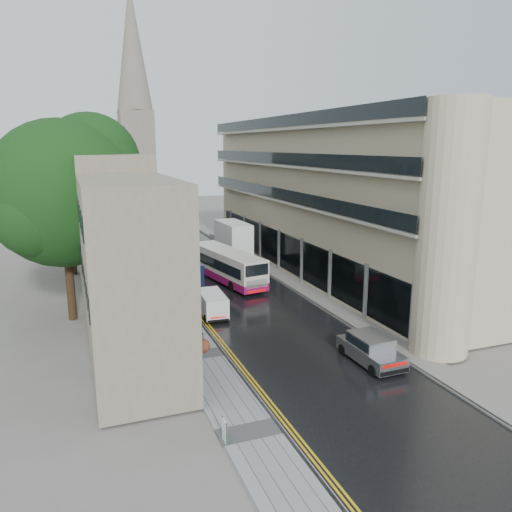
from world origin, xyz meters
TOP-DOWN VIEW (x-y plane):
  - ground at (0.00, 0.00)m, footprint 200.00×200.00m
  - road at (0.00, 27.50)m, footprint 9.00×85.00m
  - left_sidewalk at (-5.85, 27.50)m, footprint 2.70×85.00m
  - right_sidewalk at (5.40, 27.50)m, footprint 1.80×85.00m
  - old_shop_row at (-9.45, 30.00)m, footprint 4.50×56.00m
  - modern_block at (10.30, 26.00)m, footprint 8.00×40.00m
  - church_spire at (0.50, 82.00)m, footprint 6.40×6.40m
  - tree_near at (-12.50, 20.00)m, footprint 10.56×10.56m
  - tree_far at (-12.20, 33.00)m, footprint 9.24×9.24m
  - cream_bus at (-0.22, 22.53)m, footprint 4.02×10.40m
  - white_lorry at (2.36, 32.03)m, footprint 2.58×7.72m
  - silver_hatchback at (1.88, 5.29)m, footprint 1.94×4.29m
  - white_van at (-4.13, 16.08)m, footprint 1.79×3.75m
  - navy_van at (-4.30, 23.96)m, footprint 2.73×5.30m
  - pedestrian at (-5.84, 16.80)m, footprint 0.77×0.58m
  - lamp_post_near at (-4.82, 19.09)m, footprint 0.99×0.36m
  - lamp_post_far at (-5.53, 36.81)m, footprint 0.97×0.35m
  - estate_sign at (-7.05, 2.27)m, footprint 0.08×0.54m

SIDE VIEW (x-z plane):
  - ground at x=0.00m, z-range 0.00..0.00m
  - road at x=0.00m, z-range 0.00..0.02m
  - left_sidewalk at x=-5.85m, z-range 0.00..0.12m
  - right_sidewalk at x=5.40m, z-range 0.00..0.12m
  - estate_sign at x=-7.05m, z-range 0.12..1.03m
  - silver_hatchback at x=1.88m, z-range 0.02..1.61m
  - white_van at x=-4.13m, z-range 0.02..1.68m
  - pedestrian at x=-5.84m, z-range 0.12..2.03m
  - navy_van at x=-4.30m, z-range 0.02..2.60m
  - cream_bus at x=-0.22m, z-range 0.02..2.79m
  - white_lorry at x=2.36m, z-range 0.02..4.03m
  - lamp_post_far at x=-5.53m, z-range 0.12..8.57m
  - lamp_post_near at x=-4.82m, z-range 0.12..8.73m
  - old_shop_row at x=-9.45m, z-range 0.00..12.00m
  - tree_far at x=-12.20m, z-range 0.00..12.46m
  - tree_near at x=-12.50m, z-range 0.00..13.89m
  - modern_block at x=10.30m, z-range 0.00..14.00m
  - church_spire at x=0.50m, z-range 0.00..40.00m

